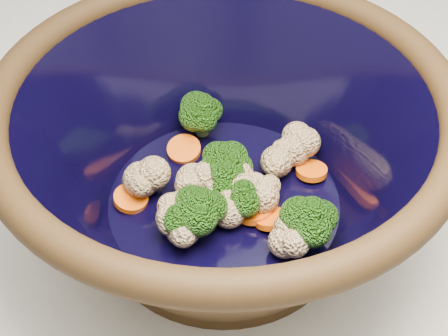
% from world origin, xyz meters
% --- Properties ---
extents(mixing_bowl, '(0.39, 0.39, 0.17)m').
position_xyz_m(mixing_bowl, '(-0.10, 0.08, 0.99)').
color(mixing_bowl, black).
rests_on(mixing_bowl, counter).
extents(vegetable_pile, '(0.19, 0.21, 0.05)m').
position_xyz_m(vegetable_pile, '(-0.10, 0.07, 0.96)').
color(vegetable_pile, '#608442').
rests_on(vegetable_pile, mixing_bowl).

